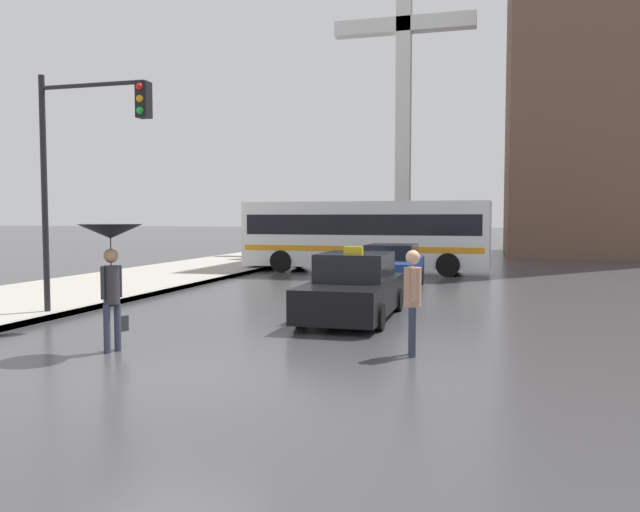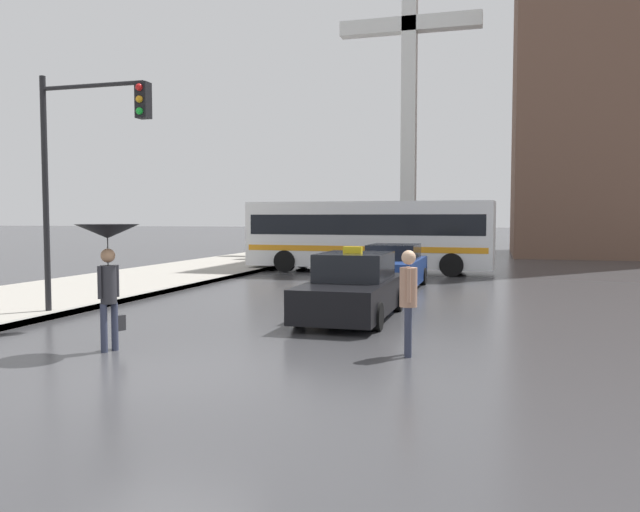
# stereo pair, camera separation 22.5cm
# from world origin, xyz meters

# --- Properties ---
(ground_plane) EXTENTS (300.00, 300.00, 0.00)m
(ground_plane) POSITION_xyz_m (0.00, 0.00, 0.00)
(ground_plane) COLOR #38383A
(taxi) EXTENTS (1.91, 4.67, 1.70)m
(taxi) POSITION_xyz_m (1.55, 6.04, 0.70)
(taxi) COLOR black
(taxi) RESTS_ON ground_plane
(sedan_red) EXTENTS (1.91, 4.71, 1.48)m
(sedan_red) POSITION_xyz_m (1.45, 12.50, 0.69)
(sedan_red) COLOR navy
(sedan_red) RESTS_ON ground_plane
(city_bus) EXTENTS (10.70, 2.98, 3.07)m
(city_bus) POSITION_xyz_m (-0.60, 18.49, 1.71)
(city_bus) COLOR silver
(city_bus) RESTS_ON ground_plane
(pedestrian_with_umbrella) EXTENTS (1.10, 1.10, 2.26)m
(pedestrian_with_umbrella) POSITION_xyz_m (-1.80, 1.25, 1.86)
(pedestrian_with_umbrella) COLOR #2D3347
(pedestrian_with_umbrella) RESTS_ON ground_plane
(pedestrian_man) EXTENTS (0.35, 0.46, 1.82)m
(pedestrian_man) POSITION_xyz_m (3.35, 2.33, 1.09)
(pedestrian_man) COLOR #2D3347
(pedestrian_man) RESTS_ON ground_plane
(traffic_light) EXTENTS (2.87, 0.38, 5.69)m
(traffic_light) POSITION_xyz_m (-4.42, 4.21, 3.91)
(traffic_light) COLOR black
(traffic_light) RESTS_ON ground_plane
(monument_cross) EXTENTS (8.77, 0.90, 19.92)m
(monument_cross) POSITION_xyz_m (-0.61, 31.22, 11.30)
(monument_cross) COLOR white
(monument_cross) RESTS_ON ground_plane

